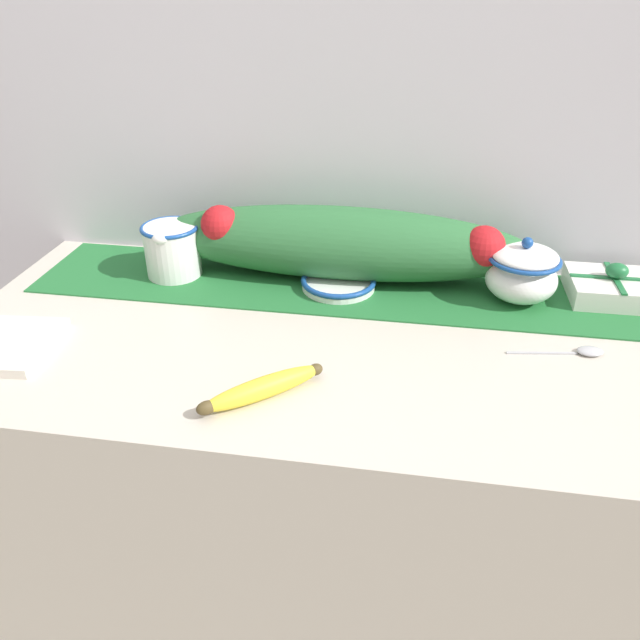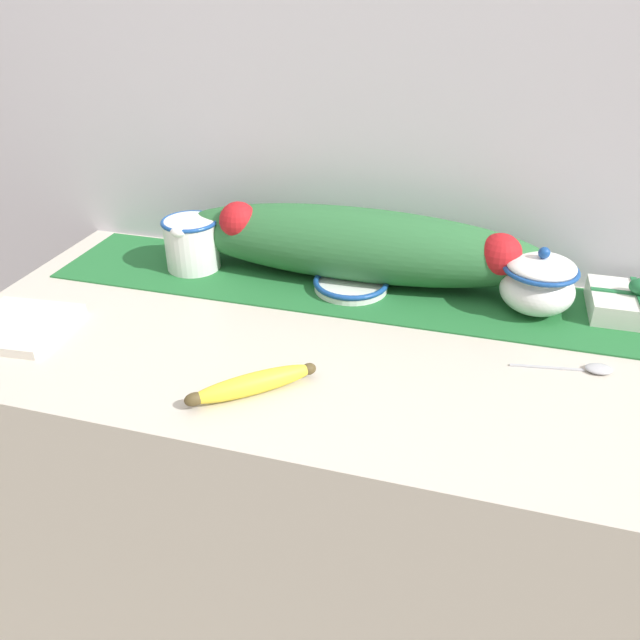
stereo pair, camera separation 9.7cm
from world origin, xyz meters
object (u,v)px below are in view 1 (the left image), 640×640
(banana, at_px, (262,388))
(spoon, at_px, (585,351))
(cream_pitcher, at_px, (172,248))
(small_dish, at_px, (339,283))
(sugar_bowl, at_px, (522,272))
(gift_box, at_px, (613,287))
(napkin_stack, at_px, (1,345))

(banana, bearing_deg, spoon, 21.99)
(cream_pitcher, distance_m, spoon, 0.76)
(banana, bearing_deg, cream_pitcher, 126.40)
(small_dish, relative_size, banana, 0.87)
(sugar_bowl, distance_m, small_dish, 0.33)
(small_dish, bearing_deg, gift_box, 4.80)
(banana, height_order, spoon, banana)
(napkin_stack, bearing_deg, sugar_bowl, 19.93)
(sugar_bowl, bearing_deg, gift_box, 11.69)
(spoon, relative_size, gift_box, 0.98)
(small_dish, bearing_deg, cream_pitcher, 178.60)
(small_dish, height_order, banana, banana)
(banana, bearing_deg, gift_box, 35.13)
(cream_pitcher, distance_m, sugar_bowl, 0.65)
(spoon, bearing_deg, small_dish, 150.61)
(spoon, xyz_separation_m, napkin_stack, (-0.92, -0.14, 0.00))
(cream_pitcher, xyz_separation_m, napkin_stack, (-0.18, -0.30, -0.05))
(cream_pitcher, distance_m, small_dish, 0.33)
(cream_pitcher, height_order, banana, cream_pitcher)
(cream_pitcher, relative_size, sugar_bowl, 1.01)
(spoon, bearing_deg, sugar_bowl, 108.94)
(cream_pitcher, bearing_deg, gift_box, 2.36)
(cream_pitcher, height_order, spoon, cream_pitcher)
(cream_pitcher, relative_size, banana, 0.79)
(banana, bearing_deg, sugar_bowl, 42.59)
(cream_pitcher, xyz_separation_m, sugar_bowl, (0.65, -0.00, -0.00))
(sugar_bowl, relative_size, small_dish, 0.90)
(sugar_bowl, relative_size, banana, 0.78)
(small_dish, bearing_deg, banana, -99.79)
(spoon, bearing_deg, cream_pitcher, 158.90)
(banana, xyz_separation_m, spoon, (0.47, 0.19, -0.01))
(sugar_bowl, distance_m, spoon, 0.19)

